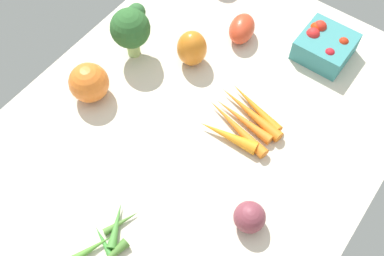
% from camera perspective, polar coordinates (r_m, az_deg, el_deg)
% --- Properties ---
extents(tablecloth, '(1.04, 0.76, 0.02)m').
position_cam_1_polar(tablecloth, '(0.98, -0.00, -0.90)').
color(tablecloth, beige).
rests_on(tablecloth, ground).
extents(roma_tomato, '(0.10, 0.08, 0.06)m').
position_cam_1_polar(roma_tomato, '(1.12, 6.32, 12.37)').
color(roma_tomato, '#D74427').
rests_on(roma_tomato, tablecloth).
extents(bell_pepper_orange, '(0.10, 0.10, 0.09)m').
position_cam_1_polar(bell_pepper_orange, '(1.05, -0.02, 10.04)').
color(bell_pepper_orange, orange).
rests_on(bell_pepper_orange, tablecloth).
extents(broccoli_head, '(0.10, 0.09, 0.13)m').
position_cam_1_polar(broccoli_head, '(1.05, -7.73, 12.52)').
color(broccoli_head, '#A8CD79').
rests_on(broccoli_head, tablecloth).
extents(okra_pile, '(0.16, 0.08, 0.02)m').
position_cam_1_polar(okra_pile, '(0.88, -10.69, -13.81)').
color(okra_pile, '#408E37').
rests_on(okra_pile, tablecloth).
extents(carrot_bunch, '(0.15, 0.18, 0.03)m').
position_cam_1_polar(carrot_bunch, '(0.98, 6.34, 0.92)').
color(carrot_bunch, orange).
rests_on(carrot_bunch, tablecloth).
extents(red_onion_near_basket, '(0.06, 0.06, 0.06)m').
position_cam_1_polar(red_onion_near_basket, '(0.87, 7.28, -11.11)').
color(red_onion_near_basket, brown).
rests_on(red_onion_near_basket, tablecloth).
extents(heirloom_tomato_orange, '(0.09, 0.09, 0.09)m').
position_cam_1_polar(heirloom_tomato_orange, '(1.02, -12.90, 5.61)').
color(heirloom_tomato_orange, orange).
rests_on(heirloom_tomato_orange, tablecloth).
extents(berry_basket, '(0.12, 0.12, 0.07)m').
position_cam_1_polar(berry_basket, '(1.12, 16.39, 10.05)').
color(berry_basket, teal).
rests_on(berry_basket, tablecloth).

